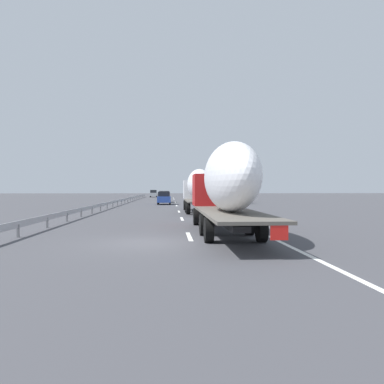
# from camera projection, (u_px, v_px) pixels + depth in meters

# --- Properties ---
(ground_plane) EXTENTS (260.00, 260.00, 0.00)m
(ground_plane) POSITION_uv_depth(u_px,v_px,m) (164.00, 204.00, 55.27)
(ground_plane) COLOR #424247
(lane_stripe_0) EXTENTS (3.20, 0.20, 0.01)m
(lane_stripe_0) POSITION_uv_depth(u_px,v_px,m) (189.00, 236.00, 17.45)
(lane_stripe_0) COLOR white
(lane_stripe_0) RESTS_ON ground_plane
(lane_stripe_1) EXTENTS (3.20, 0.20, 0.01)m
(lane_stripe_1) POSITION_uv_depth(u_px,v_px,m) (182.00, 219.00, 27.69)
(lane_stripe_1) COLOR white
(lane_stripe_1) RESTS_ON ground_plane
(lane_stripe_2) EXTENTS (3.20, 0.20, 0.01)m
(lane_stripe_2) POSITION_uv_depth(u_px,v_px,m) (179.00, 212.00, 36.47)
(lane_stripe_2) COLOR white
(lane_stripe_2) RESTS_ON ground_plane
(lane_stripe_3) EXTENTS (3.20, 0.20, 0.01)m
(lane_stripe_3) POSITION_uv_depth(u_px,v_px,m) (177.00, 206.00, 49.25)
(lane_stripe_3) COLOR white
(lane_stripe_3) RESTS_ON ground_plane
(lane_stripe_4) EXTENTS (3.20, 0.20, 0.01)m
(lane_stripe_4) POSITION_uv_depth(u_px,v_px,m) (175.00, 203.00, 60.29)
(lane_stripe_4) COLOR white
(lane_stripe_4) RESTS_ON ground_plane
(lane_stripe_5) EXTENTS (3.20, 0.20, 0.01)m
(lane_stripe_5) POSITION_uv_depth(u_px,v_px,m) (175.00, 202.00, 62.27)
(lane_stripe_5) COLOR white
(lane_stripe_5) RESTS_ON ground_plane
(lane_stripe_6) EXTENTS (3.20, 0.20, 0.01)m
(lane_stripe_6) POSITION_uv_depth(u_px,v_px,m) (174.00, 199.00, 79.38)
(lane_stripe_6) COLOR white
(lane_stripe_6) RESTS_ON ground_plane
(lane_stripe_7) EXTENTS (3.20, 0.20, 0.01)m
(lane_stripe_7) POSITION_uv_depth(u_px,v_px,m) (173.00, 198.00, 88.95)
(lane_stripe_7) COLOR white
(lane_stripe_7) RESTS_ON ground_plane
(lane_stripe_8) EXTENTS (3.20, 0.20, 0.01)m
(lane_stripe_8) POSITION_uv_depth(u_px,v_px,m) (173.00, 198.00, 91.79)
(lane_stripe_8) COLOR white
(lane_stripe_8) RESTS_ON ground_plane
(edge_line_right) EXTENTS (110.00, 0.20, 0.01)m
(edge_line_right) POSITION_uv_depth(u_px,v_px,m) (198.00, 202.00, 60.59)
(edge_line_right) COLOR white
(edge_line_right) RESTS_ON ground_plane
(truck_lead) EXTENTS (12.16, 2.55, 4.02)m
(truck_lead) POSITION_uv_depth(u_px,v_px,m) (198.00, 188.00, 35.42)
(truck_lead) COLOR silver
(truck_lead) RESTS_ON ground_plane
(truck_trailing) EXTENTS (14.19, 2.55, 4.27)m
(truck_trailing) POSITION_uv_depth(u_px,v_px,m) (226.00, 184.00, 17.99)
(truck_trailing) COLOR #B21919
(truck_trailing) RESTS_ON ground_plane
(car_silver_hatch) EXTENTS (4.68, 1.87, 1.91)m
(car_silver_hatch) POSITION_uv_depth(u_px,v_px,m) (154.00, 194.00, 99.65)
(car_silver_hatch) COLOR #ADB2B7
(car_silver_hatch) RESTS_ON ground_plane
(car_blue_sedan) EXTENTS (4.16, 1.87, 1.83)m
(car_blue_sedan) POSITION_uv_depth(u_px,v_px,m) (164.00, 198.00, 53.07)
(car_blue_sedan) COLOR #28479E
(car_blue_sedan) RESTS_ON ground_plane
(car_white_van) EXTENTS (4.62, 1.80, 1.87)m
(car_white_van) POSITION_uv_depth(u_px,v_px,m) (164.00, 197.00, 61.44)
(car_white_van) COLOR white
(car_white_van) RESTS_ON ground_plane
(road_sign) EXTENTS (0.10, 0.90, 3.01)m
(road_sign) POSITION_uv_depth(u_px,v_px,m) (211.00, 190.00, 53.35)
(road_sign) COLOR gray
(road_sign) RESTS_ON ground_plane
(tree_0) EXTENTS (2.46, 2.46, 5.54)m
(tree_0) POSITION_uv_depth(u_px,v_px,m) (238.00, 179.00, 56.55)
(tree_0) COLOR #472D19
(tree_0) RESTS_ON ground_plane
(tree_1) EXTENTS (3.51, 3.51, 6.10)m
(tree_1) POSITION_uv_depth(u_px,v_px,m) (227.00, 177.00, 57.48)
(tree_1) COLOR #472D19
(tree_1) RESTS_ON ground_plane
(tree_2) EXTENTS (2.83, 2.83, 7.29)m
(tree_2) POSITION_uv_depth(u_px,v_px,m) (210.00, 178.00, 81.58)
(tree_2) COLOR #472D19
(tree_2) RESTS_ON ground_plane
(guardrail_median) EXTENTS (94.00, 0.10, 0.76)m
(guardrail_median) POSITION_uv_depth(u_px,v_px,m) (125.00, 199.00, 57.91)
(guardrail_median) COLOR #9EA0A5
(guardrail_median) RESTS_ON ground_plane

